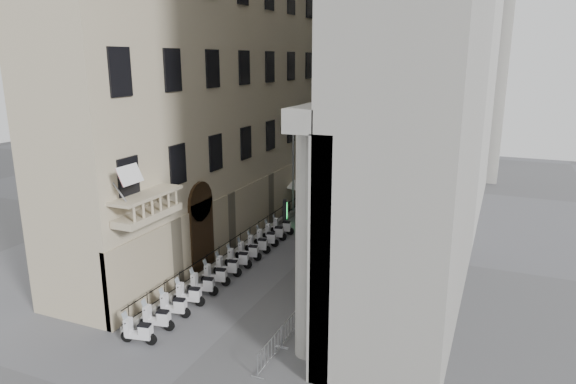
{
  "coord_description": "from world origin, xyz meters",
  "views": [
    {
      "loc": [
        11.25,
        -12.84,
        12.58
      ],
      "look_at": [
        -0.85,
        15.71,
        4.5
      ],
      "focal_mm": 32.0,
      "sensor_mm": 36.0,
      "label": 1
    }
  ],
  "objects_px": {
    "scooter_0": "(140,343)",
    "pedestrian_b": "(369,207)",
    "info_kiosk": "(285,213)",
    "pedestrian_a": "(353,199)",
    "security_tent": "(308,180)",
    "street_lamp": "(295,166)"
  },
  "relations": [
    {
      "from": "info_kiosk",
      "to": "pedestrian_b",
      "type": "height_order",
      "value": "info_kiosk"
    },
    {
      "from": "pedestrian_a",
      "to": "info_kiosk",
      "type": "bearing_deg",
      "value": 56.24
    },
    {
      "from": "street_lamp",
      "to": "info_kiosk",
      "type": "height_order",
      "value": "street_lamp"
    },
    {
      "from": "street_lamp",
      "to": "info_kiosk",
      "type": "relative_size",
      "value": 3.5
    },
    {
      "from": "pedestrian_a",
      "to": "pedestrian_b",
      "type": "distance_m",
      "value": 2.3
    },
    {
      "from": "info_kiosk",
      "to": "pedestrian_a",
      "type": "distance_m",
      "value": 7.51
    },
    {
      "from": "scooter_0",
      "to": "pedestrian_b",
      "type": "relative_size",
      "value": 0.97
    },
    {
      "from": "pedestrian_a",
      "to": "pedestrian_b",
      "type": "xyz_separation_m",
      "value": [
        1.76,
        -1.47,
        -0.14
      ]
    },
    {
      "from": "security_tent",
      "to": "pedestrian_a",
      "type": "bearing_deg",
      "value": 30.73
    },
    {
      "from": "street_lamp",
      "to": "info_kiosk",
      "type": "bearing_deg",
      "value": -64.6
    },
    {
      "from": "info_kiosk",
      "to": "scooter_0",
      "type": "bearing_deg",
      "value": -109.56
    },
    {
      "from": "pedestrian_a",
      "to": "security_tent",
      "type": "bearing_deg",
      "value": 25.04
    },
    {
      "from": "scooter_0",
      "to": "pedestrian_a",
      "type": "distance_m",
      "value": 24.98
    },
    {
      "from": "pedestrian_b",
      "to": "scooter_0",
      "type": "bearing_deg",
      "value": 99.49
    },
    {
      "from": "security_tent",
      "to": "info_kiosk",
      "type": "relative_size",
      "value": 1.92
    },
    {
      "from": "scooter_0",
      "to": "info_kiosk",
      "type": "height_order",
      "value": "info_kiosk"
    },
    {
      "from": "pedestrian_a",
      "to": "scooter_0",
      "type": "bearing_deg",
      "value": 77.57
    },
    {
      "from": "street_lamp",
      "to": "pedestrian_b",
      "type": "distance_m",
      "value": 6.96
    },
    {
      "from": "scooter_0",
      "to": "street_lamp",
      "type": "distance_m",
      "value": 21.28
    },
    {
      "from": "street_lamp",
      "to": "pedestrian_b",
      "type": "xyz_separation_m",
      "value": [
        5.53,
        2.47,
        -3.43
      ]
    },
    {
      "from": "street_lamp",
      "to": "pedestrian_a",
      "type": "bearing_deg",
      "value": 66.69
    },
    {
      "from": "scooter_0",
      "to": "pedestrian_b",
      "type": "xyz_separation_m",
      "value": [
        4.69,
        23.32,
        0.77
      ]
    }
  ]
}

